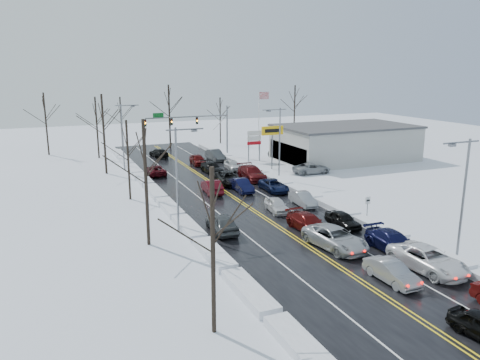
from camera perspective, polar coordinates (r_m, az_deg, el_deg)
name	(u,v)px	position (r m, az deg, el deg)	size (l,w,h in m)	color
ground	(250,208)	(47.15, 1.20, -3.44)	(160.00, 160.00, 0.00)	silver
road_surface	(242,203)	(48.91, 0.25, -2.81)	(14.00, 84.00, 0.01)	black
snow_bank_left	(171,211)	(46.58, -8.41, -3.80)	(1.47, 72.00, 0.55)	silver
snow_bank_right	(305,195)	(52.25, 7.94, -1.88)	(1.47, 72.00, 0.55)	silver
traffic_signal_mast	(197,123)	(73.02, -5.31, 6.92)	(13.28, 0.39, 8.00)	slate
tires_plus_sign	(272,133)	(64.67, 3.97, 5.68)	(3.20, 0.34, 6.00)	slate
used_vehicles_sign	(254,140)	(70.26, 1.73, 4.94)	(2.20, 0.22, 4.65)	slate
speed_limit_sign	(368,204)	(44.22, 15.29, -2.87)	(0.55, 0.09, 2.35)	slate
flagpole	(260,116)	(79.10, 2.43, 7.79)	(1.87, 1.20, 10.00)	silver
dealership_building	(345,142)	(73.64, 12.66, 4.50)	(20.40, 12.40, 5.30)	#ACACA7
streetlight_se	(462,191)	(36.36, 25.45, -1.22)	(3.20, 0.25, 9.00)	slate
streetlight_ne	(278,138)	(58.35, 4.69, 5.14)	(3.20, 0.25, 9.00)	slate
streetlight_sw	(179,171)	(39.44, -7.44, 1.06)	(3.20, 0.25, 9.00)	slate
streetlight_nw	(124,131)	(66.50, -13.98, 5.80)	(3.20, 0.25, 9.00)	slate
tree_left_a	(213,220)	(23.64, -3.37, -4.84)	(3.60, 3.60, 9.00)	#2D231C
tree_left_b	(145,159)	(36.48, -11.52, 2.58)	(4.00, 4.00, 10.00)	#2D231C
tree_left_c	(127,145)	(50.42, -13.57, 4.22)	(3.40, 3.40, 8.50)	#2D231C
tree_left_d	(103,119)	(63.92, -16.38, 7.19)	(4.20, 4.20, 10.50)	#2D231C
tree_left_e	(96,116)	(75.90, -17.13, 7.52)	(3.80, 3.80, 9.50)	#2D231C
tree_far_a	(45,112)	(81.46, -22.68, 7.69)	(4.00, 4.00, 10.00)	#2D231C
tree_far_b	(121,113)	(83.45, -14.34, 7.94)	(3.60, 3.60, 9.00)	#2D231C
tree_far_c	(169,104)	(82.97, -8.65, 9.14)	(4.40, 4.40, 11.00)	#2D231C
tree_far_d	(220,111)	(87.51, -2.44, 8.35)	(3.40, 3.40, 8.50)	#2D231C
tree_far_e	(295,101)	(94.61, 6.69, 9.50)	(4.20, 4.20, 10.50)	#2D231C
queued_car_1	(391,282)	(33.09, 17.91, -11.70)	(1.47, 4.22, 1.39)	gray
queued_car_2	(335,248)	(37.74, 11.49, -8.11)	(2.71, 5.88, 1.63)	#A6A9AE
queued_car_3	(308,231)	(41.16, 8.28, -6.14)	(2.04, 5.01, 1.45)	#4E0B0A
queued_car_4	(277,212)	(46.06, 4.49, -3.89)	(1.60, 3.98, 1.36)	silver
queued_car_5	(242,191)	(53.43, 0.22, -1.41)	(1.53, 4.38, 1.44)	black
queued_car_6	(228,184)	(56.86, -1.46, -0.50)	(2.46, 5.33, 1.48)	black
queued_car_7	(212,173)	(62.95, -3.45, 0.85)	(2.01, 4.94, 1.43)	black
queued_car_8	(198,165)	(68.48, -5.14, 1.85)	(1.79, 4.45, 1.52)	#510A0B
queued_car_10	(427,270)	(35.67, 21.82, -10.15)	(2.72, 5.89, 1.64)	white
queued_car_11	(392,251)	(38.16, 18.08, -8.28)	(2.15, 5.30, 1.54)	black
queued_car_12	(343,227)	(42.65, 12.39, -5.61)	(1.61, 3.99, 1.36)	black
queued_car_13	(303,205)	(48.52, 7.65, -3.07)	(1.44, 4.14, 1.36)	#95979C
queued_car_14	(274,191)	(53.78, 4.11, -1.34)	(2.21, 4.78, 1.33)	black
queued_car_15	(252,179)	(59.23, 1.44, 0.07)	(2.38, 5.84, 1.70)	#47090B
queued_car_16	(233,170)	(64.67, -0.89, 1.22)	(1.67, 4.15, 1.41)	silver
queued_car_17	(215,160)	(71.75, -3.04, 2.42)	(1.70, 4.88, 1.61)	#3F4144
oncoming_car_0	(212,193)	(52.84, -3.44, -1.60)	(1.64, 4.70, 1.55)	#550B13
oncoming_car_1	(156,175)	(62.66, -10.24, 0.60)	(2.19, 4.75, 1.32)	#45090F
oncoming_car_2	(159,157)	(75.34, -9.84, 2.77)	(1.92, 4.73, 1.37)	black
oncoming_car_3	(222,232)	(40.50, -2.22, -6.33)	(1.95, 4.84, 1.65)	#434648
parked_car_0	(312,173)	(63.31, 8.72, 0.79)	(2.34, 5.08, 1.41)	#999DA1
parked_car_1	(308,164)	(69.71, 8.26, 1.97)	(2.30, 5.66, 1.64)	#3A3C3E
parked_car_2	(279,158)	(73.59, 4.73, 2.67)	(1.94, 4.83, 1.65)	#424648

